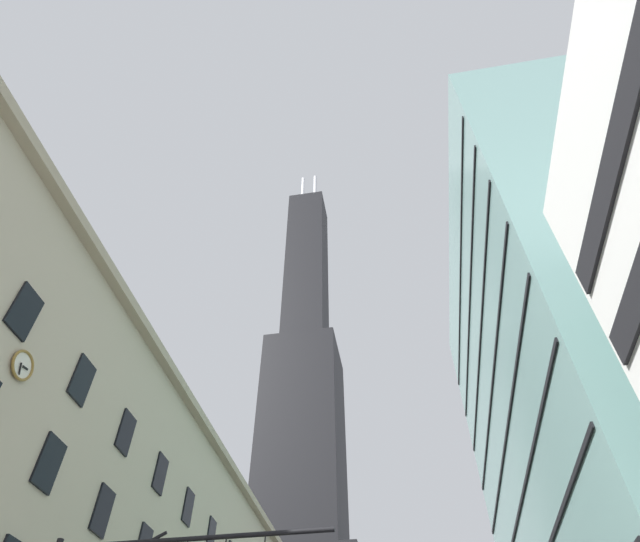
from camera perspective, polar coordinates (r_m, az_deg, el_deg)
name	(u,v)px	position (r m, az deg, el deg)	size (l,w,h in m)	color
dark_skyscraper	(301,489)	(121.57, -2.08, -22.69)	(25.77, 25.77, 171.26)	black
glass_office_midrise	(636,418)	(43.19, 31.21, -13.60)	(18.01, 34.05, 42.07)	gray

